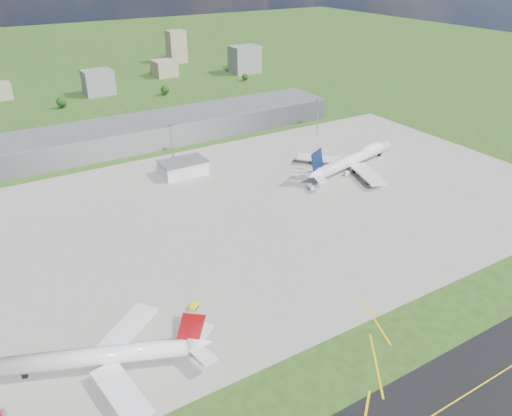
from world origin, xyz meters
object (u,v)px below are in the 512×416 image
airliner_blue_quad (354,159)px  van_white_near (310,187)px  tug_yellow (194,306)px  airliner_red_twin (106,356)px  van_white_far (347,174)px

airliner_blue_quad → van_white_near: (-40.90, -10.89, -4.75)m
tug_yellow → van_white_near: van_white_near is taller
airliner_red_twin → van_white_far: airliner_red_twin is taller
airliner_red_twin → airliner_blue_quad: bearing=-132.0°
van_white_far → tug_yellow: bearing=167.8°
van_white_far → airliner_red_twin: bearing=166.3°
van_white_near → van_white_far: bearing=-75.2°
van_white_near → van_white_far: 29.66m
van_white_near → van_white_far: van_white_near is taller
tug_yellow → van_white_near: size_ratio=0.93×
airliner_red_twin → airliner_blue_quad: 194.85m
airliner_blue_quad → airliner_red_twin: bearing=-167.0°
airliner_red_twin → airliner_blue_quad: size_ratio=0.81×
airliner_red_twin → airliner_blue_quad: airliner_blue_quad is taller
airliner_red_twin → van_white_near: airliner_red_twin is taller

